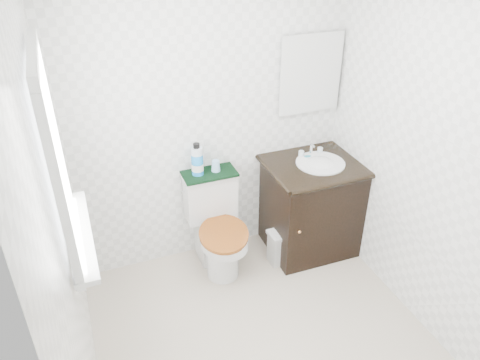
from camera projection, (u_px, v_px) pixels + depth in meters
floor at (271, 350)px, 3.14m from camera, size 2.40×2.40×0.00m
wall_back at (209, 118)px, 3.48m from camera, size 2.40×0.00×2.40m
wall_left at (64, 247)px, 2.18m from camera, size 0.00×2.40×2.40m
wall_right at (441, 165)px, 2.86m from camera, size 0.00×2.40×2.40m
window at (54, 156)px, 2.21m from camera, size 0.02×0.70×0.90m
mirror at (310, 74)px, 3.59m from camera, size 0.50×0.02×0.60m
toilet at (216, 229)px, 3.72m from camera, size 0.45×0.65×0.78m
vanity at (312, 204)px, 3.88m from camera, size 0.74×0.64×0.92m
trash_bin at (281, 246)px, 3.84m from camera, size 0.21×0.17×0.30m
towel at (209, 174)px, 3.59m from camera, size 0.41×0.22×0.02m
mouthwash_bottle at (197, 160)px, 3.51m from camera, size 0.09×0.09×0.26m
cup at (216, 166)px, 3.59m from camera, size 0.07×0.07×0.09m
soap_bar at (308, 156)px, 3.75m from camera, size 0.07×0.05×0.02m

